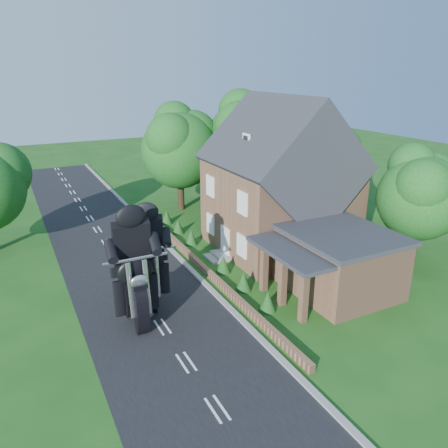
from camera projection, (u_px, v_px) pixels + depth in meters
name	position (u px, v px, depth m)	size (l,w,h in m)	color
ground	(162.00, 327.00, 20.92)	(120.00, 120.00, 0.00)	#194914
road	(162.00, 327.00, 20.92)	(7.00, 80.00, 0.02)	black
kerb	(230.00, 308.00, 22.45)	(0.30, 80.00, 0.12)	gray
garden_wall	(202.00, 266.00, 26.88)	(0.30, 22.00, 0.40)	#8F6449
house	(279.00, 186.00, 28.96)	(9.54, 8.64, 10.24)	#8F6449
annex	(337.00, 261.00, 23.86)	(7.05, 5.94, 3.44)	#8F6449
tree_annex_side	(424.00, 190.00, 26.72)	(5.64, 5.20, 7.48)	black
tree_house_right	(328.00, 158.00, 33.50)	(6.51, 6.00, 8.40)	black
tree_behind_house	(251.00, 134.00, 38.42)	(7.81, 7.20, 10.08)	black
tree_behind_left	(184.00, 143.00, 36.85)	(6.94, 6.40, 9.16)	black
shrub_a	(268.00, 301.00, 22.15)	(0.90, 0.90, 1.10)	#133B14
shrub_b	(244.00, 281.00, 24.25)	(0.90, 0.90, 1.10)	#133B14
shrub_c	(223.00, 264.00, 26.35)	(0.90, 0.90, 1.10)	#133B14
shrub_d	(191.00, 237.00, 30.55)	(0.90, 0.90, 1.10)	#133B14
shrub_e	(178.00, 226.00, 32.65)	(0.90, 0.90, 1.10)	#133B14
shrub_f	(167.00, 217.00, 34.75)	(0.90, 0.90, 1.10)	#133B14
motorcycle_lead	(151.00, 291.00, 22.53)	(0.46, 1.83, 1.71)	black
motorcycle_follow	(137.00, 308.00, 20.80)	(0.50, 1.97, 1.84)	black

